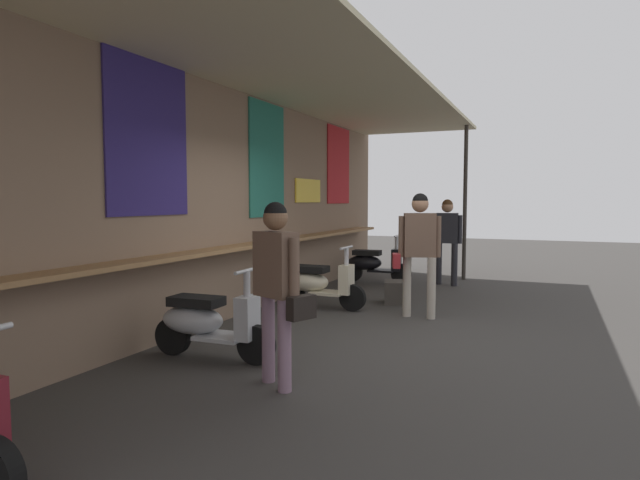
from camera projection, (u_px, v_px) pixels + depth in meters
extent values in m
plane|color=#383533|center=(351.00, 337.00, 6.53)|extent=(35.83, 35.83, 0.00)
cube|color=#7F6651|center=(209.00, 195.00, 7.20)|extent=(12.79, 0.25, 3.46)
cube|color=olive|center=(229.00, 249.00, 7.13)|extent=(11.52, 0.36, 0.05)
cube|color=navy|center=(149.00, 130.00, 5.89)|extent=(1.29, 0.02, 1.87)
cube|color=#236B5B|center=(267.00, 160.00, 8.35)|extent=(1.08, 0.02, 1.76)
cube|color=#B22328|center=(339.00, 166.00, 11.13)|extent=(1.19, 0.02, 1.57)
cube|color=gold|center=(308.00, 191.00, 9.77)|extent=(1.04, 0.03, 0.42)
cube|color=beige|center=(303.00, 71.00, 6.54)|extent=(12.28, 2.54, 0.06)
cylinder|color=#332D28|center=(465.00, 202.00, 11.12)|extent=(0.08, 0.08, 3.22)
ellipsoid|color=#B2B5BA|center=(193.00, 320.00, 5.67)|extent=(0.41, 0.72, 0.30)
cube|color=black|center=(196.00, 301.00, 5.64)|extent=(0.33, 0.56, 0.10)
cube|color=#B2B5BA|center=(222.00, 337.00, 5.56)|extent=(0.40, 0.52, 0.04)
cube|color=#B2B5BA|center=(247.00, 318.00, 5.44)|extent=(0.29, 0.17, 0.44)
cylinder|color=#B7B7BC|center=(247.00, 305.00, 5.43)|extent=(0.07, 0.07, 0.70)
cylinder|color=#B7B7BC|center=(247.00, 271.00, 5.40)|extent=(0.46, 0.06, 0.04)
cylinder|color=black|center=(256.00, 345.00, 5.42)|extent=(0.12, 0.40, 0.40)
cylinder|color=black|center=(173.00, 336.00, 5.77)|extent=(0.12, 0.40, 0.40)
ellipsoid|color=beige|center=(307.00, 282.00, 8.32)|extent=(0.38, 0.70, 0.30)
cube|color=black|center=(310.00, 269.00, 8.28)|extent=(0.30, 0.55, 0.10)
cube|color=beige|center=(328.00, 293.00, 8.19)|extent=(0.38, 0.50, 0.04)
cube|color=beige|center=(346.00, 280.00, 8.05)|extent=(0.28, 0.16, 0.44)
cylinder|color=#B7B7BC|center=(346.00, 271.00, 8.04)|extent=(0.07, 0.07, 0.70)
cylinder|color=#B7B7BC|center=(346.00, 248.00, 8.02)|extent=(0.46, 0.04, 0.04)
cylinder|color=black|center=(353.00, 298.00, 8.03)|extent=(0.10, 0.40, 0.40)
cylinder|color=black|center=(293.00, 293.00, 8.43)|extent=(0.10, 0.40, 0.40)
ellipsoid|color=black|center=(365.00, 262.00, 10.87)|extent=(0.43, 0.72, 0.30)
cube|color=black|center=(367.00, 253.00, 10.84)|extent=(0.34, 0.57, 0.10)
cube|color=black|center=(381.00, 271.00, 10.76)|extent=(0.41, 0.53, 0.04)
cube|color=black|center=(396.00, 260.00, 10.65)|extent=(0.29, 0.18, 0.44)
cylinder|color=#B7B7BC|center=(396.00, 254.00, 10.64)|extent=(0.07, 0.07, 0.70)
cylinder|color=#B7B7BC|center=(397.00, 236.00, 10.61)|extent=(0.46, 0.07, 0.04)
cylinder|color=black|center=(401.00, 274.00, 10.63)|extent=(0.13, 0.41, 0.40)
cylinder|color=black|center=(353.00, 272.00, 10.96)|extent=(0.13, 0.41, 0.40)
cylinder|color=#ADA393|center=(431.00, 288.00, 7.50)|extent=(0.12, 0.12, 0.86)
cylinder|color=#ADA393|center=(407.00, 286.00, 7.66)|extent=(0.12, 0.12, 0.86)
cube|color=brown|center=(420.00, 235.00, 7.53)|extent=(0.34, 0.47, 0.61)
sphere|color=#A37556|center=(420.00, 204.00, 7.49)|extent=(0.23, 0.23, 0.23)
sphere|color=black|center=(420.00, 201.00, 7.49)|extent=(0.22, 0.22, 0.22)
cylinder|color=brown|center=(438.00, 237.00, 7.51)|extent=(0.08, 0.08, 0.58)
cylinder|color=brown|center=(401.00, 237.00, 7.54)|extent=(0.08, 0.08, 0.58)
cube|color=maroon|center=(396.00, 261.00, 7.55)|extent=(0.28, 0.18, 0.20)
cylinder|color=#232328|center=(454.00, 265.00, 10.39)|extent=(0.12, 0.12, 0.82)
cylinder|color=#232328|center=(439.00, 263.00, 10.61)|extent=(0.12, 0.12, 0.82)
cube|color=#232328|center=(447.00, 228.00, 10.44)|extent=(0.24, 0.43, 0.58)
sphere|color=#A37556|center=(447.00, 207.00, 10.41)|extent=(0.22, 0.22, 0.22)
sphere|color=#472D19|center=(447.00, 205.00, 10.41)|extent=(0.21, 0.21, 0.21)
cylinder|color=#232328|center=(460.00, 229.00, 10.37)|extent=(0.08, 0.08, 0.55)
cylinder|color=#232328|center=(434.00, 229.00, 10.52)|extent=(0.08, 0.08, 0.55)
cylinder|color=gray|center=(268.00, 338.00, 4.90)|extent=(0.12, 0.12, 0.81)
cylinder|color=gray|center=(285.00, 346.00, 4.64)|extent=(0.12, 0.12, 0.81)
cube|color=brown|center=(276.00, 264.00, 4.72)|extent=(0.34, 0.45, 0.57)
sphere|color=brown|center=(275.00, 218.00, 4.69)|extent=(0.22, 0.22, 0.22)
sphere|color=black|center=(275.00, 213.00, 4.69)|extent=(0.20, 0.20, 0.20)
cylinder|color=brown|center=(259.00, 264.00, 4.89)|extent=(0.08, 0.08, 0.54)
cylinder|color=brown|center=(294.00, 269.00, 4.55)|extent=(0.08, 0.08, 0.54)
cube|color=black|center=(301.00, 308.00, 4.53)|extent=(0.28, 0.19, 0.20)
cube|color=#3D3833|center=(396.00, 292.00, 8.64)|extent=(0.54, 0.48, 0.36)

